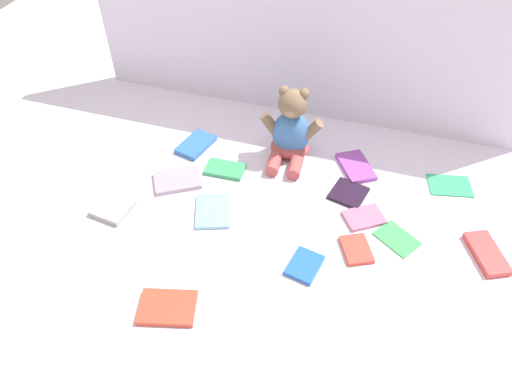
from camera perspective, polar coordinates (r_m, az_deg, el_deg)
name	(u,v)px	position (r m, az deg, el deg)	size (l,w,h in m)	color
ground_plane	(263,193)	(1.38, 0.90, -0.09)	(3.20, 3.20, 0.00)	silver
backdrop_drape	(305,31)	(1.57, 6.00, 18.97)	(1.46, 0.03, 0.59)	silver
teddy_bear	(291,132)	(1.46, 4.25, 7.31)	(0.20, 0.18, 0.24)	#3F72B2
book_case_0	(364,217)	(1.34, 13.06, -3.05)	(0.08, 0.11, 0.01)	#B56586
book_case_1	(356,167)	(1.48, 12.11, 3.04)	(0.08, 0.14, 0.01)	purple
book_case_2	(177,180)	(1.43, -9.60, 1.46)	(0.10, 0.14, 0.01)	#A4899A
book_case_3	(487,254)	(1.36, 26.37, -6.76)	(0.07, 0.14, 0.02)	#CE3E3D
book_case_4	(397,238)	(1.31, 16.87, -5.42)	(0.08, 0.11, 0.01)	green
book_case_5	(225,169)	(1.45, -3.82, 2.81)	(0.07, 0.12, 0.01)	#36975A
book_case_6	(113,208)	(1.38, -17.11, -1.91)	(0.10, 0.10, 0.02)	#9A9D9C
book_case_7	(450,185)	(1.51, 22.63, 0.80)	(0.09, 0.13, 0.01)	#2EA664
book_case_8	(305,265)	(1.20, 5.97, -8.91)	(0.07, 0.10, 0.01)	blue
book_case_9	(196,145)	(1.55, -7.38, 5.76)	(0.08, 0.13, 0.02)	#2C62AE
book_case_10	(213,211)	(1.32, -5.31, -2.33)	(0.09, 0.13, 0.01)	#7CB6DA
book_case_11	(356,249)	(1.26, 12.17, -6.88)	(0.07, 0.09, 0.01)	#D63F32
book_case_12	(349,193)	(1.40, 11.24, -0.15)	(0.10, 0.10, 0.01)	black
book_case_13	(167,307)	(1.15, -10.77, -13.70)	(0.09, 0.13, 0.02)	#CD422D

